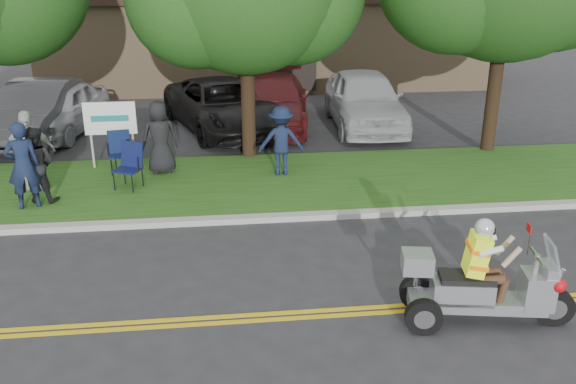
{
  "coord_description": "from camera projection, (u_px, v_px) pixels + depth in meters",
  "views": [
    {
      "loc": [
        -0.24,
        -8.27,
        5.0
      ],
      "look_at": [
        0.94,
        2.0,
        1.02
      ],
      "focal_mm": 38.0,
      "sensor_mm": 36.0,
      "label": 1
    }
  ],
  "objects": [
    {
      "name": "spectator_adult_left",
      "position": [
        23.0,
        165.0,
        12.47
      ],
      "size": [
        0.77,
        0.63,
        1.84
      ],
      "primitive_type": "imported",
      "rotation": [
        0.0,
        0.0,
        3.46
      ],
      "color": "#141E39",
      "rests_on": "grass_verge"
    },
    {
      "name": "parked_car_mid",
      "position": [
        223.0,
        106.0,
        18.62
      ],
      "size": [
        4.16,
        6.05,
        1.54
      ],
      "primitive_type": "imported",
      "rotation": [
        0.0,
        0.0,
        0.32
      ],
      "color": "black",
      "rests_on": "ground"
    },
    {
      "name": "parked_car_far_left",
      "position": [
        60.0,
        109.0,
        18.29
      ],
      "size": [
        2.57,
        4.67,
        1.5
      ],
      "primitive_type": "imported",
      "rotation": [
        0.0,
        0.0,
        -0.19
      ],
      "color": "#A9AAB0",
      "rests_on": "ground"
    },
    {
      "name": "parked_car_right",
      "position": [
        273.0,
        102.0,
        19.14
      ],
      "size": [
        2.78,
        5.49,
        1.53
      ],
      "primitive_type": "imported",
      "rotation": [
        0.0,
        0.0,
        -0.12
      ],
      "color": "#491112",
      "rests_on": "ground"
    },
    {
      "name": "curb",
      "position": [
        236.0,
        219.0,
        12.3
      ],
      "size": [
        60.0,
        0.25,
        0.12
      ],
      "primitive_type": "cube",
      "color": "#A8A89E",
      "rests_on": "ground"
    },
    {
      "name": "parked_car_left",
      "position": [
        39.0,
        110.0,
        17.84
      ],
      "size": [
        2.21,
        5.12,
        1.64
      ],
      "primitive_type": "imported",
      "rotation": [
        0.0,
        0.0,
        -0.1
      ],
      "color": "#313133",
      "rests_on": "ground"
    },
    {
      "name": "spectator_chair_a",
      "position": [
        281.0,
        140.0,
        14.48
      ],
      "size": [
        1.12,
        0.69,
        1.67
      ],
      "primitive_type": "imported",
      "rotation": [
        0.0,
        0.0,
        3.07
      ],
      "color": "#141E38",
      "rests_on": "grass_verge"
    },
    {
      "name": "lawn_chair_b",
      "position": [
        120.0,
        149.0,
        14.77
      ],
      "size": [
        0.61,
        0.62,
        1.0
      ],
      "rotation": [
        0.0,
        0.0,
        0.17
      ],
      "color": "black",
      "rests_on": "grass_verge"
    },
    {
      "name": "commercial_building",
      "position": [
        268.0,
        31.0,
        26.57
      ],
      "size": [
        18.0,
        8.2,
        4.0
      ],
      "color": "#9E7F5B",
      "rests_on": "ground"
    },
    {
      "name": "spectator_chair_b",
      "position": [
        160.0,
        137.0,
        14.57
      ],
      "size": [
        0.96,
        0.72,
        1.76
      ],
      "primitive_type": "imported",
      "rotation": [
        0.0,
        0.0,
        3.35
      ],
      "color": "black",
      "rests_on": "grass_verge"
    },
    {
      "name": "spectator_adult_right",
      "position": [
        30.0,
        150.0,
        13.51
      ],
      "size": [
        1.06,
        0.44,
        1.8
      ],
      "primitive_type": "imported",
      "rotation": [
        0.0,
        0.0,
        3.14
      ],
      "color": "beige",
      "rests_on": "grass_verge"
    },
    {
      "name": "parked_car_far_right",
      "position": [
        365.0,
        99.0,
        18.95
      ],
      "size": [
        2.31,
        5.27,
        1.77
      ],
      "primitive_type": "imported",
      "rotation": [
        0.0,
        0.0,
        -0.04
      ],
      "color": "#AEB0B5",
      "rests_on": "ground"
    },
    {
      "name": "business_sign",
      "position": [
        110.0,
        122.0,
        14.85
      ],
      "size": [
        1.25,
        0.06,
        1.75
      ],
      "color": "silver",
      "rests_on": "ground"
    },
    {
      "name": "centerline_near",
      "position": [
        245.0,
        321.0,
        8.95
      ],
      "size": [
        60.0,
        0.1,
        0.01
      ],
      "primitive_type": "cube",
      "color": "gold",
      "rests_on": "ground"
    },
    {
      "name": "grass_verge",
      "position": [
        233.0,
        183.0,
        14.29
      ],
      "size": [
        60.0,
        4.0,
        0.1
      ],
      "primitive_type": "cube",
      "color": "#1C4D14",
      "rests_on": "ground"
    },
    {
      "name": "ground",
      "position": [
        243.0,
        301.0,
        9.49
      ],
      "size": [
        120.0,
        120.0,
        0.0
      ],
      "primitive_type": "plane",
      "color": "#28282B",
      "rests_on": "ground"
    },
    {
      "name": "centerline_far",
      "position": [
        244.0,
        315.0,
        9.1
      ],
      "size": [
        60.0,
        0.1,
        0.01
      ],
      "primitive_type": "cube",
      "color": "gold",
      "rests_on": "ground"
    },
    {
      "name": "trike_scooter",
      "position": [
        480.0,
        287.0,
        8.75
      ],
      "size": [
        2.52,
        1.02,
        1.65
      ],
      "rotation": [
        0.0,
        0.0,
        -0.18
      ],
      "color": "black",
      "rests_on": "ground"
    },
    {
      "name": "spectator_adult_mid",
      "position": [
        36.0,
        165.0,
        12.84
      ],
      "size": [
        0.89,
        0.75,
        1.64
      ],
      "primitive_type": "imported",
      "rotation": [
        0.0,
        0.0,
        2.96
      ],
      "color": "black",
      "rests_on": "grass_verge"
    },
    {
      "name": "lawn_chair_a",
      "position": [
        130.0,
        162.0,
        13.74
      ],
      "size": [
        0.72,
        0.73,
        1.03
      ],
      "rotation": [
        0.0,
        0.0,
        -0.43
      ],
      "color": "black",
      "rests_on": "grass_verge"
    }
  ]
}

